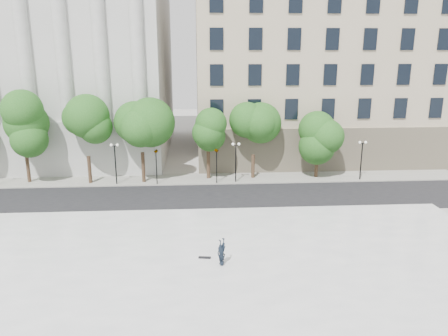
# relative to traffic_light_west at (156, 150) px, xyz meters

# --- Properties ---
(ground) EXTENTS (160.00, 160.00, 0.00)m
(ground) POSITION_rel_traffic_light_west_xyz_m (2.24, -22.30, -3.68)
(ground) COLOR #B2B0A8
(ground) RESTS_ON ground
(plaza) EXTENTS (44.00, 22.00, 0.45)m
(plaza) POSITION_rel_traffic_light_west_xyz_m (2.24, -19.30, -3.46)
(plaza) COLOR white
(plaza) RESTS_ON ground
(street) EXTENTS (60.00, 8.00, 0.02)m
(street) POSITION_rel_traffic_light_west_xyz_m (2.24, -4.30, -3.67)
(street) COLOR black
(street) RESTS_ON ground
(far_sidewalk) EXTENTS (60.00, 4.00, 0.12)m
(far_sidewalk) POSITION_rel_traffic_light_west_xyz_m (2.24, 1.70, -3.62)
(far_sidewalk) COLOR #A6A499
(far_sidewalk) RESTS_ON ground
(building_west) EXTENTS (31.50, 27.65, 25.60)m
(building_west) POSITION_rel_traffic_light_west_xyz_m (-14.76, 16.27, 9.20)
(building_west) COLOR beige
(building_west) RESTS_ON ground
(building_east) EXTENTS (36.00, 26.15, 23.00)m
(building_east) POSITION_rel_traffic_light_west_xyz_m (22.24, 16.61, 7.46)
(building_east) COLOR tan
(building_east) RESTS_ON ground
(traffic_light_west) EXTENTS (0.85, 1.74, 4.19)m
(traffic_light_west) POSITION_rel_traffic_light_west_xyz_m (0.00, 0.00, 0.00)
(traffic_light_west) COLOR black
(traffic_light_west) RESTS_ON ground
(traffic_light_east) EXTENTS (1.05, 1.74, 4.20)m
(traffic_light_east) POSITION_rel_traffic_light_west_xyz_m (6.04, 0.00, 0.02)
(traffic_light_east) COLOR black
(traffic_light_east) RESTS_ON ground
(person_lying) EXTENTS (1.62, 1.72, 0.47)m
(person_lying) POSITION_rel_traffic_light_west_xyz_m (5.50, -18.19, -3.00)
(person_lying) COLOR black
(person_lying) RESTS_ON plaza
(skateboard) EXTENTS (0.80, 0.30, 0.08)m
(skateboard) POSITION_rel_traffic_light_west_xyz_m (4.47, -17.21, -3.19)
(skateboard) COLOR black
(skateboard) RESTS_ON plaza
(street_trees) EXTENTS (39.56, 4.88, 8.06)m
(street_trees) POSITION_rel_traffic_light_west_xyz_m (-2.63, 1.40, 1.63)
(street_trees) COLOR #382619
(street_trees) RESTS_ON ground
(lamp_posts) EXTENTS (38.03, 0.28, 4.28)m
(lamp_posts) POSITION_rel_traffic_light_west_xyz_m (2.36, 0.30, -0.79)
(lamp_posts) COLOR black
(lamp_posts) RESTS_ON ground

